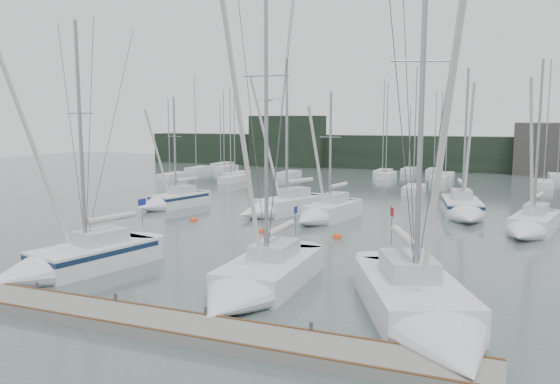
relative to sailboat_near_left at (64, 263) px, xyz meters
The scene contains 18 objects.
ground 7.55m from the sailboat_near_left, ahead, with size 160.00×160.00×0.00m, color #4C5C5A.
dock 8.49m from the sailboat_near_left, 28.34° to the right, with size 24.00×2.00×0.40m, color slate.
far_treeline 63.44m from the sailboat_near_left, 83.24° to the left, with size 90.00×4.00×5.00m, color black.
far_building_left 62.34m from the sailboat_near_left, 101.62° to the left, with size 12.00×3.00×8.00m, color black.
far_building_right 66.14m from the sailboat_near_left, 67.33° to the left, with size 10.00×3.00×7.00m, color #3C3A37.
mast_forest 47.69m from the sailboat_near_left, 83.80° to the left, with size 56.37×25.99×14.25m.
sailboat_near_left is the anchor object (origin of this frame).
sailboat_near_center 9.65m from the sailboat_near_left, ahead, with size 3.22×9.71×15.69m.
sailboat_near_right 16.98m from the sailboat_near_left, ahead, with size 6.97×10.49×15.98m.
sailboat_mid_a 19.85m from the sailboat_near_left, 109.47° to the left, with size 3.92×7.32×9.99m.
sailboat_mid_b 19.37m from the sailboat_near_left, 81.15° to the left, with size 5.58×8.62×12.80m.
sailboat_mid_c 19.30m from the sailboat_near_left, 68.08° to the left, with size 3.80×7.63×10.14m.
sailboat_mid_d 28.54m from the sailboat_near_left, 54.39° to the left, with size 4.02×8.31×12.08m.
sailboat_mid_e 27.90m from the sailboat_near_left, 41.32° to the left, with size 3.96×7.81×11.95m.
buoy_a 13.56m from the sailboat_near_left, 70.27° to the left, with size 0.51×0.51×0.51m, color #E34114.
buoy_b 16.19m from the sailboat_near_left, 53.15° to the left, with size 0.58×0.58×0.58m, color #E34114.
buoy_c 14.67m from the sailboat_near_left, 96.57° to the left, with size 0.57×0.57×0.57m, color #E34114.
seagull 12.51m from the sailboat_near_left, 15.74° to the left, with size 0.95×0.44×0.19m.
Camera 1 is at (11.59, -20.51, 7.36)m, focal length 35.00 mm.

